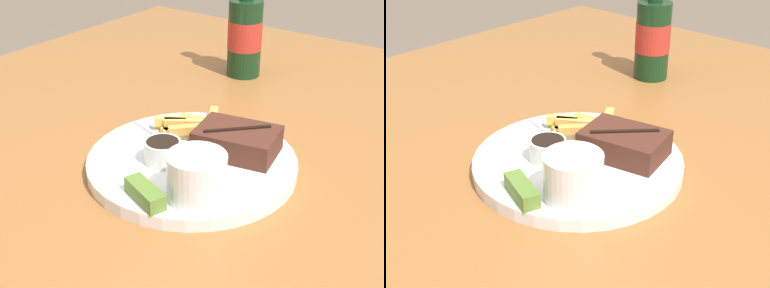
{
  "view_description": "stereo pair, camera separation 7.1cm",
  "coord_description": "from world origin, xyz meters",
  "views": [
    {
      "loc": [
        0.37,
        -0.51,
        1.13
      ],
      "look_at": [
        0.0,
        0.0,
        0.79
      ],
      "focal_mm": 50.0,
      "sensor_mm": 36.0,
      "label": 1
    },
    {
      "loc": [
        0.43,
        -0.46,
        1.13
      ],
      "look_at": [
        0.0,
        0.0,
        0.79
      ],
      "focal_mm": 50.0,
      "sensor_mm": 36.0,
      "label": 2
    }
  ],
  "objects": [
    {
      "name": "dining_table",
      "position": [
        0.0,
        0.0,
        0.68
      ],
      "size": [
        1.21,
        1.33,
        0.75
      ],
      "color": "#935B2D",
      "rests_on": "ground_plane"
    },
    {
      "name": "dinner_plate",
      "position": [
        0.0,
        0.0,
        0.76
      ],
      "size": [
        0.28,
        0.28,
        0.02
      ],
      "color": "white",
      "rests_on": "dining_table"
    },
    {
      "name": "steak_portion",
      "position": [
        0.04,
        0.05,
        0.79
      ],
      "size": [
        0.12,
        0.1,
        0.04
      ],
      "color": "#472319",
      "rests_on": "dinner_plate"
    },
    {
      "name": "fries_pile",
      "position": [
        -0.05,
        0.06,
        0.78
      ],
      "size": [
        0.1,
        0.13,
        0.02
      ],
      "color": "#EAA852",
      "rests_on": "dinner_plate"
    },
    {
      "name": "coleslaw_cup",
      "position": [
        0.06,
        -0.07,
        0.8
      ],
      "size": [
        0.07,
        0.07,
        0.06
      ],
      "color": "white",
      "rests_on": "dinner_plate"
    },
    {
      "name": "dipping_sauce_cup",
      "position": [
        -0.02,
        -0.03,
        0.79
      ],
      "size": [
        0.05,
        0.05,
        0.03
      ],
      "color": "silver",
      "rests_on": "dinner_plate"
    },
    {
      "name": "pickle_spear",
      "position": [
        0.02,
        -0.12,
        0.78
      ],
      "size": [
        0.07,
        0.04,
        0.02
      ],
      "color": "#567A2D",
      "rests_on": "dinner_plate"
    },
    {
      "name": "fork_utensil",
      "position": [
        -0.07,
        0.02,
        0.77
      ],
      "size": [
        0.13,
        0.05,
        0.0
      ],
      "rotation": [
        0.0,
        0.0,
        6.01
      ],
      "color": "#B7B7BC",
      "rests_on": "dinner_plate"
    },
    {
      "name": "knife_utensil",
      "position": [
        0.02,
        0.03,
        0.77
      ],
      "size": [
        0.02,
        0.17,
        0.01
      ],
      "rotation": [
        0.0,
        0.0,
        1.52
      ],
      "color": "#B7B7BC",
      "rests_on": "dinner_plate"
    },
    {
      "name": "beer_bottle",
      "position": [
        -0.13,
        0.35,
        0.83
      ],
      "size": [
        0.07,
        0.07,
        0.23
      ],
      "color": "#143319",
      "rests_on": "dining_table"
    }
  ]
}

